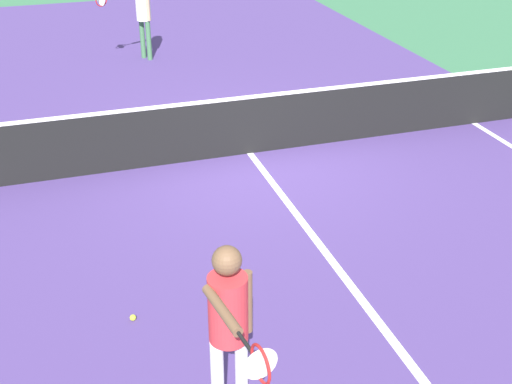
{
  "coord_description": "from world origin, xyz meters",
  "views": [
    {
      "loc": [
        -2.9,
        -9.3,
        4.43
      ],
      "look_at": [
        -0.9,
        -3.1,
        1.0
      ],
      "focal_mm": 47.41,
      "sensor_mm": 36.0,
      "label": 1
    }
  ],
  "objects": [
    {
      "name": "net",
      "position": [
        0.0,
        0.0,
        0.49
      ],
      "size": [
        10.04,
        0.09,
        1.07
      ],
      "color": "#33383D",
      "rests_on": "ground_plane"
    },
    {
      "name": "player_near",
      "position": [
        -1.8,
        -5.19,
        1.07
      ],
      "size": [
        0.42,
        1.24,
        1.71
      ],
      "color": "white",
      "rests_on": "ground_plane"
    },
    {
      "name": "line_center_service",
      "position": [
        0.0,
        -3.2,
        0.0
      ],
      "size": [
        0.1,
        6.4,
        0.01
      ],
      "primitive_type": "cube",
      "color": "white",
      "rests_on": "ground_plane"
    },
    {
      "name": "ground_plane",
      "position": [
        0.0,
        0.0,
        0.0
      ],
      "size": [
        60.0,
        60.0,
        0.0
      ],
      "primitive_type": "plane",
      "color": "#38724C"
    },
    {
      "name": "player_far",
      "position": [
        -0.69,
        5.63,
        1.1
      ],
      "size": [
        1.2,
        0.59,
        1.76
      ],
      "color": "#3F7247",
      "rests_on": "ground_plane"
    },
    {
      "name": "court_surface_inbounds",
      "position": [
        0.0,
        0.0,
        0.0
      ],
      "size": [
        10.62,
        24.4,
        0.0
      ],
      "primitive_type": "cube",
      "color": "#4C387A",
      "rests_on": "ground_plane"
    },
    {
      "name": "tennis_ball_mid_court",
      "position": [
        -2.4,
        -3.61,
        0.03
      ],
      "size": [
        0.07,
        0.07,
        0.07
      ],
      "primitive_type": "sphere",
      "color": "#CCE033",
      "rests_on": "ground_plane"
    }
  ]
}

